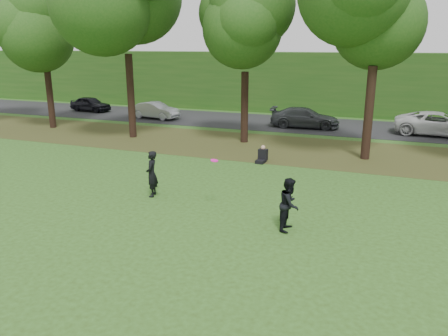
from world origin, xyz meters
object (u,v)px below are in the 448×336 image
Objects in this scene: player_left at (152,174)px; frisbee at (214,160)px; player_right at (290,204)px; seated_person at (262,156)px.

player_left is 6.53× the size of frisbee.
frisbee reaches higher than player_right.
seated_person is (2.55, 6.35, -0.57)m from player_left.
seated_person is (-3.04, 7.61, -0.53)m from player_right.
seated_person is at bearing 139.49° from player_left.
player_left reaches higher than seated_person.
frisbee is at bearing 76.37° from player_right.
frisbee reaches higher than seated_person.
player_right is at bearing 58.74° from player_left.
frisbee is at bearing 62.69° from player_left.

